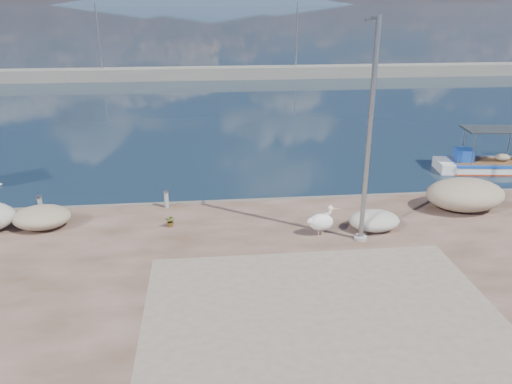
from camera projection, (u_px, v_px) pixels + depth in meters
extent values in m
plane|color=#162635|center=(269.00, 277.00, 15.22)|extent=(1400.00, 1400.00, 0.00)
cube|color=gray|center=(324.00, 319.00, 12.36)|extent=(9.00, 7.00, 0.01)
cube|color=gray|center=(220.00, 73.00, 52.07)|extent=(120.00, 2.20, 1.20)
cylinder|color=gray|center=(99.00, 40.00, 49.68)|extent=(0.16, 0.16, 7.00)
cylinder|color=gray|center=(297.00, 39.00, 51.60)|extent=(0.16, 0.16, 7.00)
cube|color=white|center=(488.00, 169.00, 24.55)|extent=(5.28, 2.28, 0.84)
cube|color=#1A48A9|center=(489.00, 162.00, 24.41)|extent=(3.87, 2.16, 0.12)
cube|color=#A93114|center=(487.00, 170.00, 24.57)|extent=(3.87, 2.14, 0.11)
cube|color=#1A48A9|center=(464.00, 155.00, 24.30)|extent=(0.88, 0.88, 0.62)
cube|color=#1F2328|center=(495.00, 129.00, 23.82)|extent=(2.99, 1.92, 0.07)
cylinder|color=tan|center=(319.00, 232.00, 16.70)|extent=(0.03, 0.03, 0.27)
cylinder|color=tan|center=(323.00, 231.00, 16.72)|extent=(0.03, 0.03, 0.27)
ellipsoid|color=white|center=(321.00, 222.00, 16.58)|extent=(0.81, 0.51, 0.58)
cylinder|color=white|center=(329.00, 214.00, 16.50)|extent=(0.19, 0.11, 0.49)
sphere|color=white|center=(330.00, 208.00, 16.43)|extent=(0.16, 0.16, 0.16)
cone|color=#E7A75A|center=(336.00, 209.00, 16.46)|extent=(0.39, 0.09, 0.12)
cylinder|color=gray|center=(369.00, 136.00, 15.21)|extent=(0.16, 0.16, 7.00)
cylinder|color=gray|center=(361.00, 238.00, 16.47)|extent=(0.44, 0.44, 0.10)
cube|color=gray|center=(372.00, 19.00, 14.60)|extent=(0.35, 0.18, 0.12)
cylinder|color=gray|center=(166.00, 200.00, 18.87)|extent=(0.16, 0.16, 0.63)
cylinder|color=gray|center=(166.00, 192.00, 18.75)|extent=(0.22, 0.22, 0.05)
cylinder|color=gray|center=(40.00, 205.00, 18.38)|extent=(0.17, 0.17, 0.65)
cylinder|color=gray|center=(39.00, 197.00, 18.26)|extent=(0.22, 0.22, 0.06)
imported|color=#33722D|center=(171.00, 221.00, 17.31)|extent=(0.46, 0.42, 0.42)
ellipsoid|color=#BDA68C|center=(42.00, 217.00, 17.20)|extent=(1.95, 1.52, 0.76)
ellipsoid|color=#B7B3A9|center=(374.00, 221.00, 17.07)|extent=(1.74, 1.31, 0.65)
ellipsoid|color=#BDA68C|center=(465.00, 195.00, 18.64)|extent=(2.94, 2.10, 1.16)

